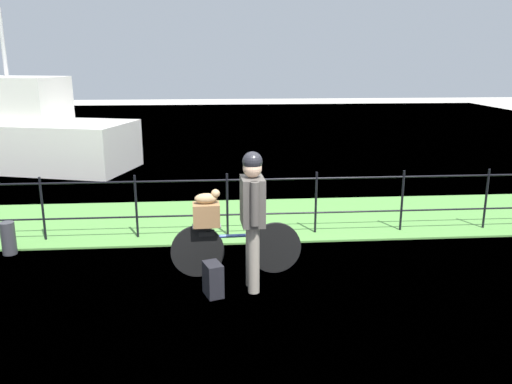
{
  "coord_description": "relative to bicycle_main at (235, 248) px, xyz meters",
  "views": [
    {
      "loc": [
        -0.88,
        -5.5,
        2.71
      ],
      "look_at": [
        -0.31,
        1.44,
        0.9
      ],
      "focal_mm": 36.31,
      "sensor_mm": 36.0,
      "label": 1
    }
  ],
  "objects": [
    {
      "name": "ground_plane",
      "position": [
        0.63,
        -0.7,
        -0.36
      ],
      "size": [
        60.0,
        60.0,
        0.0
      ],
      "primitive_type": "plane",
      "color": "#B2ADA3"
    },
    {
      "name": "harbor_water",
      "position": [
        0.63,
        10.1,
        -0.35
      ],
      "size": [
        30.0,
        30.0,
        0.0
      ],
      "primitive_type": "plane",
      "color": "#426684",
      "rests_on": "ground"
    },
    {
      "name": "terrier_dog",
      "position": [
        -0.33,
        -0.02,
        0.68
      ],
      "size": [
        0.32,
        0.15,
        0.18
      ],
      "color": "tan",
      "rests_on": "wooden_crate"
    },
    {
      "name": "backpack_on_paving",
      "position": [
        -0.29,
        -0.59,
        -0.16
      ],
      "size": [
        0.26,
        0.32,
        0.4
      ],
      "primitive_type": "cube",
      "rotation": [
        0.0,
        0.0,
        1.89
      ],
      "color": "black",
      "rests_on": "ground"
    },
    {
      "name": "cyclist_person",
      "position": [
        0.19,
        -0.44,
        0.65
      ],
      "size": [
        0.28,
        0.54,
        1.68
      ],
      "color": "gray",
      "rests_on": "ground"
    },
    {
      "name": "grass_strip",
      "position": [
        0.63,
        2.29,
        -0.34
      ],
      "size": [
        27.0,
        2.4,
        0.03
      ],
      "primitive_type": "cube",
      "color": "#569342",
      "rests_on": "ground"
    },
    {
      "name": "iron_fence",
      "position": [
        0.63,
        1.47,
        0.22
      ],
      "size": [
        18.04,
        0.04,
        1.01
      ],
      "color": "black",
      "rests_on": "ground"
    },
    {
      "name": "bicycle_main",
      "position": [
        0.0,
        0.0,
        0.0
      ],
      "size": [
        1.67,
        0.18,
        0.68
      ],
      "color": "black",
      "rests_on": "ground"
    },
    {
      "name": "mooring_bollard",
      "position": [
        -3.17,
        0.97,
        -0.12
      ],
      "size": [
        0.2,
        0.2,
        0.47
      ],
      "primitive_type": "cylinder",
      "color": "#38383D",
      "rests_on": "ground"
    },
    {
      "name": "wooden_crate",
      "position": [
        -0.36,
        -0.02,
        0.46
      ],
      "size": [
        0.34,
        0.26,
        0.29
      ],
      "primitive_type": "cube",
      "rotation": [
        0.0,
        0.0,
        0.05
      ],
      "color": "olive",
      "rests_on": "bicycle_main"
    },
    {
      "name": "moored_boat_near",
      "position": [
        -5.27,
        7.21,
        0.48
      ],
      "size": [
        6.33,
        3.68,
        3.86
      ],
      "color": "silver",
      "rests_on": "ground"
    }
  ]
}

